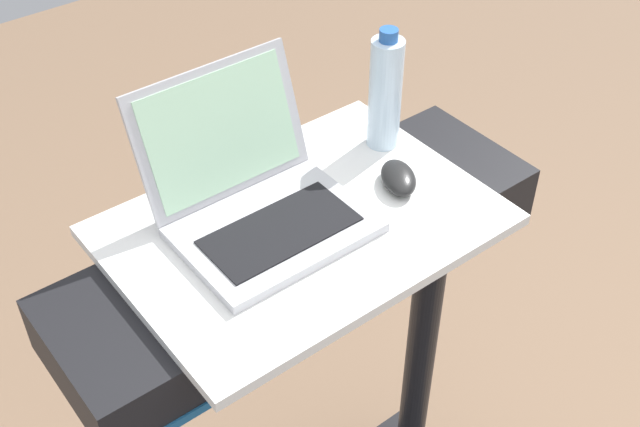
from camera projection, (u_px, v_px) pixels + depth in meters
desk_board at (302, 225)px, 1.38m from camera, size 0.63×0.46×0.02m
laptop at (257, 197)px, 1.35m from camera, size 0.31×0.30×0.23m
computer_mouse at (398, 178)px, 1.44m from camera, size 0.10×0.12×0.03m
water_bottle at (385, 92)px, 1.47m from camera, size 0.06×0.06×0.24m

